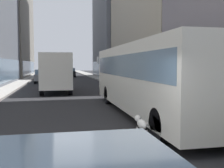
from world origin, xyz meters
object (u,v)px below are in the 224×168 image
dalmatian_dog (141,124)px  pedestrian_in_coat (201,91)px  pedestrian_with_handbag (202,92)px  car_red_coupe (56,73)px  car_black_suv (70,72)px  box_truck (56,71)px  transit_bus (148,75)px  car_grey_wagon (43,76)px

dalmatian_dog → pedestrian_in_coat: (4.11, 3.81, 0.50)m
pedestrian_in_coat → pedestrian_with_handbag: bearing=-116.8°
car_red_coupe → car_black_suv: same height
box_truck → dalmatian_dog: (2.38, -14.94, -1.15)m
dalmatian_dog → pedestrian_with_handbag: bearing=41.3°
transit_bus → car_red_coupe: size_ratio=2.77×
transit_bus → car_black_suv: bearing=92.5°
car_red_coupe → transit_bus: bearing=-83.8°
car_grey_wagon → box_truck: 11.51m
transit_bus → pedestrian_with_handbag: 2.50m
transit_bus → car_red_coupe: transit_bus is taller
transit_bus → car_black_suv: transit_bus is taller
car_black_suv → pedestrian_with_handbag: pedestrian_with_handbag is taller
pedestrian_in_coat → transit_bus: bearing=175.7°
car_grey_wagon → car_black_suv: bearing=74.8°
car_grey_wagon → box_truck: bearing=-82.0°
transit_bus → pedestrian_in_coat: (2.49, -0.19, -0.77)m
box_truck → pedestrian_in_coat: box_truck is taller
transit_bus → car_grey_wagon: bearing=104.1°
transit_bus → box_truck: size_ratio=1.54×
car_grey_wagon → dalmatian_dog: bearing=-81.4°
car_red_coupe → pedestrian_with_handbag: pedestrian_with_handbag is taller
car_red_coupe → car_black_suv: bearing=10.5°
transit_bus → dalmatian_dog: size_ratio=11.98×
car_black_suv → pedestrian_in_coat: pedestrian_in_coat is taller
dalmatian_dog → car_red_coupe: bearing=93.4°
pedestrian_in_coat → car_grey_wagon: bearing=109.8°
transit_bus → car_grey_wagon: 23.02m
box_truck → transit_bus: bearing=-69.9°
car_grey_wagon → pedestrian_in_coat: size_ratio=2.49×
car_grey_wagon → pedestrian_with_handbag: (7.92, -22.84, 0.19)m
transit_bus → box_truck: same height
car_red_coupe → pedestrian_in_coat: 37.34m
car_black_suv → car_grey_wagon: same height
car_red_coupe → box_truck: bearing=-90.0°
box_truck → pedestrian_with_handbag: box_truck is taller
car_grey_wagon → pedestrian_in_coat: bearing=-70.2°
pedestrian_in_coat → car_red_coupe: bearing=100.0°
car_grey_wagon → dalmatian_dog: 26.61m
car_red_coupe → pedestrian_with_handbag: size_ratio=2.47×
car_black_suv → pedestrian_in_coat: (4.09, -37.22, 0.19)m
car_black_suv → car_grey_wagon: (-4.00, -14.72, -0.00)m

